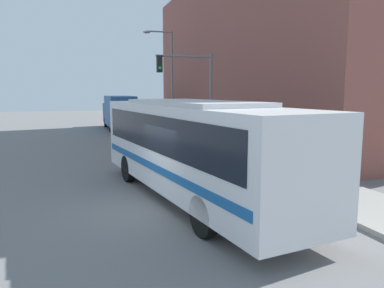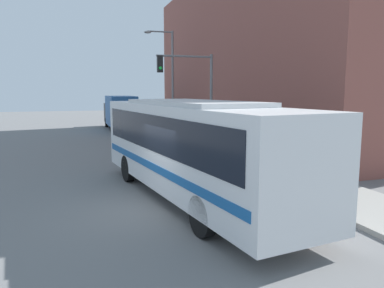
# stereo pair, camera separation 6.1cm
# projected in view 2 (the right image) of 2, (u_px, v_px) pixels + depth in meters

# --- Properties ---
(ground_plane) EXTENTS (120.00, 120.00, 0.00)m
(ground_plane) POSITION_uv_depth(u_px,v_px,m) (161.00, 209.00, 11.37)
(ground_plane) COLOR slate
(sidewalk) EXTENTS (2.87, 70.00, 0.14)m
(sidewalk) POSITION_uv_depth(u_px,v_px,m) (175.00, 132.00, 32.00)
(sidewalk) COLOR gray
(sidewalk) RESTS_ON ground_plane
(building_facade) EXTENTS (6.00, 28.35, 12.27)m
(building_facade) POSITION_uv_depth(u_px,v_px,m) (248.00, 56.00, 27.96)
(building_facade) COLOR brown
(building_facade) RESTS_ON ground_plane
(city_bus) EXTENTS (4.06, 11.09, 3.25)m
(city_bus) POSITION_uv_depth(u_px,v_px,m) (191.00, 143.00, 12.08)
(city_bus) COLOR white
(city_bus) RESTS_ON ground_plane
(delivery_truck) EXTENTS (2.21, 8.34, 3.10)m
(delivery_truck) POSITION_uv_depth(u_px,v_px,m) (120.00, 111.00, 34.51)
(delivery_truck) COLOR #265999
(delivery_truck) RESTS_ON ground_plane
(fire_hydrant) EXTENTS (0.20, 0.27, 0.73)m
(fire_hydrant) POSITION_uv_depth(u_px,v_px,m) (241.00, 156.00, 17.65)
(fire_hydrant) COLOR gold
(fire_hydrant) RESTS_ON sidewalk
(traffic_light_pole) EXTENTS (3.28, 0.35, 5.46)m
(traffic_light_pole) POSITION_uv_depth(u_px,v_px,m) (193.00, 85.00, 21.05)
(traffic_light_pole) COLOR slate
(traffic_light_pole) RESTS_ON sidewalk
(street_lamp) EXTENTS (2.34, 0.28, 8.05)m
(street_lamp) POSITION_uv_depth(u_px,v_px,m) (169.00, 75.00, 29.53)
(street_lamp) COLOR slate
(street_lamp) RESTS_ON sidewalk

